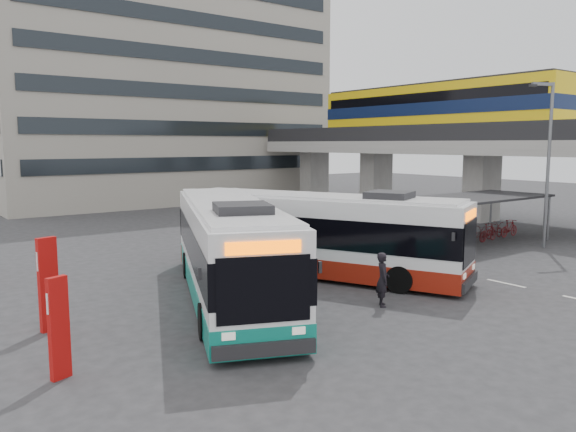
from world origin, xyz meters
TOP-DOWN VIEW (x-y plane):
  - ground at (0.00, 0.00)m, footprint 120.00×120.00m
  - viaduct at (17.00, 12.28)m, footprint 8.00×32.00m
  - bike_shelter at (8.47, 3.00)m, footprint 10.00×4.00m
  - office_block at (6.00, 36.00)m, footprint 30.00×15.00m
  - road_markings at (2.50, -3.00)m, footprint 0.15×7.60m
  - bus_main at (-2.34, 2.46)m, footprint 7.37×11.93m
  - bus_teal at (-7.05, 1.59)m, footprint 7.27×12.29m
  - pedestrian at (-3.51, -2.24)m, footprint 0.74×0.78m
  - lamp_post at (10.78, 0.13)m, footprint 1.42×0.64m
  - sign_totem_south at (-13.58, -1.83)m, footprint 0.50×0.30m
  - sign_totem_mid at (-12.90, 1.76)m, footprint 0.58×0.29m

SIDE VIEW (x-z plane):
  - ground at x=0.00m, z-range 0.00..0.00m
  - road_markings at x=2.50m, z-range 0.00..0.01m
  - pedestrian at x=-3.51m, z-range 0.00..1.80m
  - sign_totem_south at x=-13.58m, z-range 0.04..2.42m
  - bike_shelter at x=8.47m, z-range 0.03..2.57m
  - sign_totem_mid at x=-12.90m, z-range 0.04..2.75m
  - bus_main at x=-2.34m, z-range -0.13..3.41m
  - bus_teal at x=-7.05m, z-range -0.13..3.49m
  - lamp_post at x=10.78m, z-range 0.58..8.93m
  - viaduct at x=17.00m, z-range 1.39..11.07m
  - office_block at x=6.00m, z-range 0.00..25.00m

